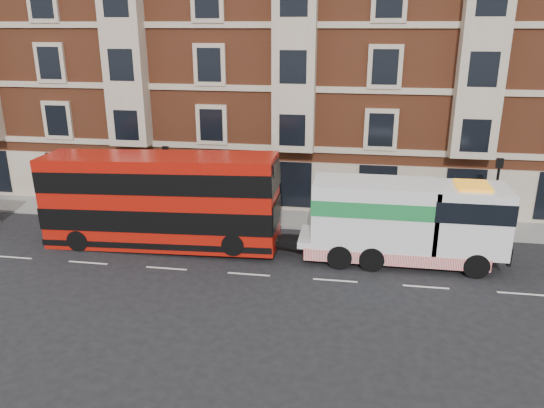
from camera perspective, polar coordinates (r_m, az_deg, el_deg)
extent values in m
plane|color=black|center=(24.87, -2.51, -7.57)|extent=(120.00, 120.00, 0.00)
cube|color=slate|center=(31.63, 0.18, -1.49)|extent=(90.00, 3.00, 0.15)
cube|color=brown|center=(37.10, 2.85, 15.62)|extent=(45.00, 12.00, 18.00)
cylinder|color=black|center=(31.24, -11.14, 1.90)|extent=(0.14, 0.14, 4.00)
cube|color=black|center=(30.70, -11.38, 5.65)|extent=(0.35, 0.15, 0.50)
cylinder|color=black|center=(30.32, 22.80, 0.23)|extent=(0.14, 0.14, 4.00)
cube|color=black|center=(29.77, 23.30, 4.07)|extent=(0.35, 0.15, 0.50)
cube|color=#AA1309|center=(27.57, -11.96, 0.36)|extent=(11.97, 2.67, 4.70)
cube|color=black|center=(27.79, -11.86, -1.00)|extent=(12.01, 2.73, 1.12)
cube|color=black|center=(27.22, -12.13, 2.81)|extent=(12.01, 2.73, 1.07)
cylinder|color=black|center=(28.89, -20.11, -3.69)|extent=(1.11, 0.34, 1.11)
cylinder|color=black|center=(30.86, -18.00, -2.02)|extent=(1.11, 0.34, 1.11)
cylinder|color=black|center=(25.91, -4.20, -4.35)|extent=(1.11, 0.34, 1.11)
cylinder|color=black|center=(28.09, -3.09, -2.44)|extent=(1.11, 0.34, 1.11)
cube|color=silver|center=(26.45, 13.45, -4.01)|extent=(9.62, 2.46, 0.32)
cube|color=silver|center=(26.42, 20.38, -1.50)|extent=(3.42, 2.67, 3.10)
cube|color=silver|center=(25.86, 10.86, -0.93)|extent=(5.77, 2.67, 3.10)
cube|color=#1A7938|center=(25.69, 10.93, 0.19)|extent=(5.82, 2.71, 0.75)
cube|color=red|center=(26.58, 12.93, -4.74)|extent=(8.55, 2.73, 0.59)
cylinder|color=black|center=(26.05, 21.10, -6.20)|extent=(1.18, 0.37, 1.18)
cylinder|color=black|center=(28.22, 20.17, -4.16)|extent=(1.18, 0.37, 1.18)
cylinder|color=black|center=(25.43, 10.66, -5.81)|extent=(1.18, 0.43, 1.18)
cylinder|color=black|center=(27.65, 10.57, -3.75)|extent=(1.18, 0.43, 1.18)
cylinder|color=black|center=(25.41, 7.28, -5.64)|extent=(1.18, 0.43, 1.18)
cylinder|color=black|center=(27.63, 7.47, -3.59)|extent=(1.18, 0.43, 1.18)
imported|color=black|center=(34.37, -17.85, 0.93)|extent=(0.75, 0.62, 1.75)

